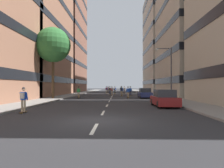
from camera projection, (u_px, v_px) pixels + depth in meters
ground_plane at (113, 94)px, 42.19m from camera, size 189.87×189.87×0.00m
sidewalk_left at (80, 93)px, 46.38m from camera, size 3.25×87.02×0.14m
sidewalk_right at (148, 93)px, 45.91m from camera, size 3.25×87.02×0.14m
lane_markings at (113, 94)px, 43.55m from camera, size 0.16×72.20×0.01m
building_left_mid at (16, 17)px, 37.24m from camera, size 17.52×20.30×29.71m
building_left_far at (53, 33)px, 58.69m from camera, size 17.52×19.07×35.27m
building_right_mid at (212, 7)px, 36.17m from camera, size 17.52×17.91×32.71m
building_right_far at (177, 42)px, 57.57m from camera, size 17.52×20.19×29.01m
parked_car_near at (164, 99)px, 17.69m from camera, size 1.82×4.40×1.52m
parked_car_mid at (145, 93)px, 30.41m from camera, size 1.82×4.40×1.52m
street_tree_near at (53, 45)px, 27.43m from camera, size 4.85×4.85×9.87m
streetlamp_right at (168, 68)px, 24.55m from camera, size 2.13×0.30×6.50m
skater_0 at (106, 89)px, 47.28m from camera, size 0.56×0.92×1.78m
skater_1 at (108, 89)px, 50.25m from camera, size 0.55×0.91×1.78m
skater_2 at (121, 89)px, 47.73m from camera, size 0.56×0.92×1.78m
skater_3 at (124, 90)px, 45.22m from camera, size 0.55×0.92×1.78m
skater_4 at (112, 90)px, 39.16m from camera, size 0.57×0.92×1.78m
skater_5 at (23, 98)px, 13.49m from camera, size 0.53×0.90×1.78m
skater_6 at (130, 91)px, 35.69m from camera, size 0.54×0.91×1.78m
skater_7 at (115, 89)px, 46.00m from camera, size 0.57×0.92×1.78m
skater_8 at (128, 91)px, 30.45m from camera, size 0.56×0.92×1.78m
skater_9 at (122, 90)px, 36.24m from camera, size 0.57×0.92×1.78m
skater_10 at (110, 90)px, 41.78m from camera, size 0.55×0.91×1.78m
skater_11 at (79, 92)px, 30.01m from camera, size 0.57×0.92×1.78m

